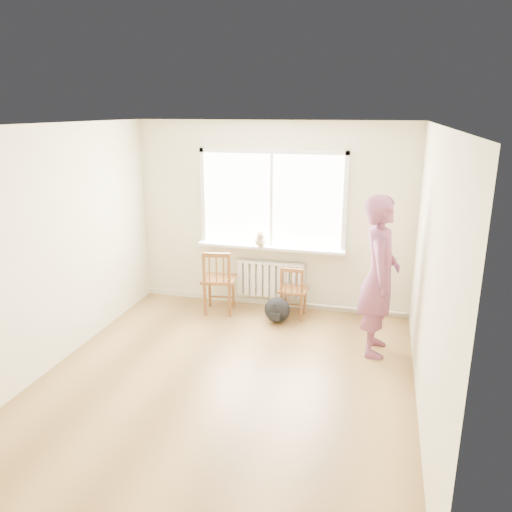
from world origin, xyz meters
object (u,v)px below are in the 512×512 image
Objects in this scene: chair_left at (218,282)px; cat at (261,239)px; person at (379,276)px; backpack at (277,310)px; chair_right at (293,292)px.

chair_left is 2.41× the size of cat.
person is 1.63m from backpack.
chair_left reaches higher than backpack.
backpack is (0.89, -0.11, -0.30)m from chair_left.
person is at bearing 149.21° from chair_right.
person is at bearing 155.09° from chair_left.
person is at bearing -41.76° from cat.
cat is 1.09× the size of backpack.
chair_right is 1.96× the size of cat.
person reaches higher than cat.
chair_right is 0.40× the size of person.
backpack is (0.34, -0.41, -0.88)m from cat.
cat is at bearing -21.60° from chair_right.
chair_left is 0.86m from cat.
cat is (0.55, 0.30, 0.58)m from chair_left.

